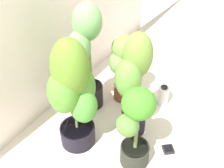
{
  "coord_description": "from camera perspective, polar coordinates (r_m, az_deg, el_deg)",
  "views": [
    {
      "loc": [
        -1.41,
        -0.55,
        1.67
      ],
      "look_at": [
        -0.08,
        0.27,
        0.43
      ],
      "focal_mm": 43.34,
      "sensor_mm": 36.0,
      "label": 1
    }
  ],
  "objects": [
    {
      "name": "ground_plane",
      "position": [
        2.26,
        7.01,
        -9.7
      ],
      "size": [
        8.0,
        8.0,
        0.0
      ],
      "primitive_type": "plane",
      "color": "silver",
      "rests_on": "ground"
    },
    {
      "name": "potted_plant_back_center",
      "position": [
        2.12,
        -5.37,
        6.85
      ],
      "size": [
        0.36,
        0.29,
        0.95
      ],
      "color": "black",
      "rests_on": "ground"
    },
    {
      "name": "potted_plant_back_right",
      "position": [
        2.3,
        2.82,
        4.39
      ],
      "size": [
        0.36,
        0.31,
        0.64
      ],
      "color": "brown",
      "rests_on": "ground"
    },
    {
      "name": "potted_plant_front_left",
      "position": [
        1.77,
        4.95,
        -9.04
      ],
      "size": [
        0.32,
        0.29,
        0.67
      ],
      "color": "#262821",
      "rests_on": "ground"
    },
    {
      "name": "potted_plant_center",
      "position": [
        1.9,
        4.54,
        0.38
      ],
      "size": [
        0.32,
        0.27,
        0.89
      ],
      "color": "black",
      "rests_on": "ground"
    },
    {
      "name": "potted_plant_back_left",
      "position": [
        1.83,
        -8.02,
        -1.8
      ],
      "size": [
        0.4,
        0.38,
        0.91
      ],
      "color": "black",
      "rests_on": "ground"
    },
    {
      "name": "hygrometer_box",
      "position": [
        2.15,
        11.75,
        -13.34
      ],
      "size": [
        0.11,
        0.11,
        0.03
      ],
      "rotation": [
        0.0,
        0.0,
        0.69
      ],
      "color": "black",
      "rests_on": "ground"
    },
    {
      "name": "nutrient_bottle",
      "position": [
        2.46,
        10.73,
        -2.36
      ],
      "size": [
        0.1,
        0.1,
        0.2
      ],
      "color": "white",
      "rests_on": "ground"
    }
  ]
}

